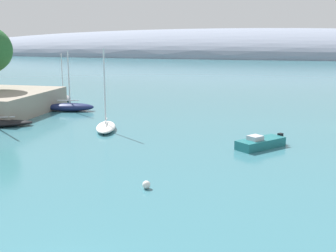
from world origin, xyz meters
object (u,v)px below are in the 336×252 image
object	(u,v)px
motorboat_teal_alongside_breakwater	(261,143)
sailboat_navy_near_shore	(70,107)
sailboat_white_mid_mooring	(106,126)
sailboat_grey_end_of_line	(63,98)
mooring_buoy_white	(146,185)

from	to	relation	value
motorboat_teal_alongside_breakwater	sailboat_navy_near_shore	bearing A→B (deg)	-77.27
sailboat_white_mid_mooring	sailboat_grey_end_of_line	bearing A→B (deg)	-159.11
sailboat_grey_end_of_line	mooring_buoy_white	distance (m)	40.70
motorboat_teal_alongside_breakwater	mooring_buoy_white	xyz separation A→B (m)	(-7.19, -12.32, -0.18)
sailboat_navy_near_shore	motorboat_teal_alongside_breakwater	size ratio (longest dim) A/B	1.67
sailboat_grey_end_of_line	motorboat_teal_alongside_breakwater	size ratio (longest dim) A/B	1.52
mooring_buoy_white	sailboat_grey_end_of_line	bearing A→B (deg)	123.75
sailboat_navy_near_shore	motorboat_teal_alongside_breakwater	world-z (taller)	sailboat_navy_near_shore
sailboat_navy_near_shore	sailboat_grey_end_of_line	xyz separation A→B (m)	(-4.82, 7.75, -0.12)
sailboat_white_mid_mooring	sailboat_grey_end_of_line	size ratio (longest dim) A/B	1.19
sailboat_white_mid_mooring	mooring_buoy_white	xyz separation A→B (m)	(8.94, -16.03, -0.19)
sailboat_grey_end_of_line	mooring_buoy_white	xyz separation A→B (m)	(22.61, -33.84, -0.20)
sailboat_navy_near_shore	sailboat_white_mid_mooring	bearing A→B (deg)	-60.05
sailboat_navy_near_shore	sailboat_grey_end_of_line	bearing A→B (deg)	110.46
sailboat_white_mid_mooring	motorboat_teal_alongside_breakwater	distance (m)	16.54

